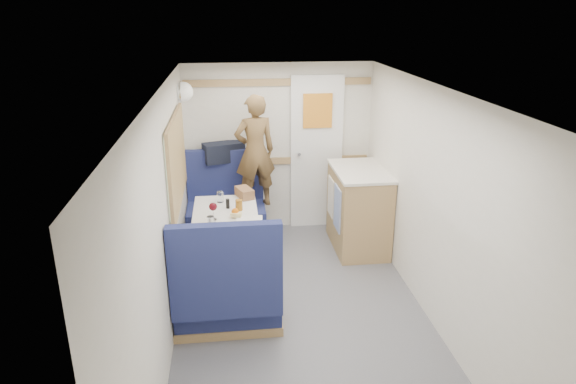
{
  "coord_description": "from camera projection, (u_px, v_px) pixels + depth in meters",
  "views": [
    {
      "loc": [
        -0.59,
        -3.64,
        2.58
      ],
      "look_at": [
        -0.05,
        0.9,
        0.93
      ],
      "focal_mm": 32.0,
      "sensor_mm": 36.0,
      "label": 1
    }
  ],
  "objects": [
    {
      "name": "cheese_block",
      "position": [
        236.0,
        215.0,
        4.8
      ],
      "size": [
        0.11,
        0.08,
        0.03
      ],
      "primitive_type": "cube",
      "rotation": [
        0.0,
        0.0,
        -0.23
      ],
      "color": "#F2E88C",
      "rests_on": "tray"
    },
    {
      "name": "floor",
      "position": [
        306.0,
        331.0,
        4.34
      ],
      "size": [
        4.5,
        4.5,
        0.0
      ],
      "primitive_type": "plane",
      "color": "#515156",
      "rests_on": "ground"
    },
    {
      "name": "side_window",
      "position": [
        176.0,
        160.0,
        4.73
      ],
      "size": [
        0.04,
        1.3,
        0.72
      ],
      "primitive_type": "cube",
      "color": "#AEBB9F",
      "rests_on": "wall_left"
    },
    {
      "name": "rear_door",
      "position": [
        316.0,
        150.0,
        6.14
      ],
      "size": [
        0.62,
        0.12,
        1.86
      ],
      "color": "white",
      "rests_on": "wall_back"
    },
    {
      "name": "tumbler_mid",
      "position": [
        220.0,
        197.0,
        5.18
      ],
      "size": [
        0.07,
        0.07,
        0.11
      ],
      "primitive_type": "cylinder",
      "color": "white",
      "rests_on": "dinette_table"
    },
    {
      "name": "wine_glass",
      "position": [
        213.0,
        207.0,
        4.73
      ],
      "size": [
        0.08,
        0.08,
        0.17
      ],
      "color": "white",
      "rests_on": "dinette_table"
    },
    {
      "name": "bread_loaf",
      "position": [
        244.0,
        193.0,
        5.32
      ],
      "size": [
        0.2,
        0.27,
        0.1
      ],
      "primitive_type": "cube",
      "rotation": [
        0.0,
        0.0,
        0.35
      ],
      "color": "olive",
      "rests_on": "dinette_table"
    },
    {
      "name": "orange_fruit",
      "position": [
        235.0,
        212.0,
        4.81
      ],
      "size": [
        0.07,
        0.07,
        0.07
      ],
      "primitive_type": "sphere",
      "color": "#D46A09",
      "rests_on": "tray"
    },
    {
      "name": "oak_trim_high",
      "position": [
        279.0,
        82.0,
        5.82
      ],
      "size": [
        2.15,
        0.02,
        0.08
      ],
      "primitive_type": "cube",
      "color": "olive",
      "rests_on": "wall_back"
    },
    {
      "name": "bench_near",
      "position": [
        228.0,
        296.0,
        4.3
      ],
      "size": [
        0.9,
        0.59,
        1.05
      ],
      "color": "#17224A",
      "rests_on": "floor"
    },
    {
      "name": "bench_far",
      "position": [
        227.0,
        217.0,
        5.91
      ],
      "size": [
        0.9,
        0.59,
        1.05
      ],
      "color": "#17224A",
      "rests_on": "floor"
    },
    {
      "name": "oak_trim_low",
      "position": [
        279.0,
        161.0,
        6.14
      ],
      "size": [
        2.15,
        0.02,
        0.08
      ],
      "primitive_type": "cube",
      "color": "olive",
      "rests_on": "wall_back"
    },
    {
      "name": "tray",
      "position": [
        249.0,
        223.0,
        4.68
      ],
      "size": [
        0.27,
        0.33,
        0.02
      ],
      "primitive_type": "cube",
      "rotation": [
        0.0,
        0.0,
        -0.07
      ],
      "color": "white",
      "rests_on": "dinette_table"
    },
    {
      "name": "ledge",
      "position": [
        224.0,
        163.0,
        5.95
      ],
      "size": [
        0.9,
        0.14,
        0.04
      ],
      "primitive_type": "cube",
      "color": "olive",
      "rests_on": "bench_far"
    },
    {
      "name": "wall_right",
      "position": [
        443.0,
        216.0,
        4.13
      ],
      "size": [
        0.02,
        4.5,
        2.0
      ],
      "primitive_type": "cube",
      "color": "silver",
      "rests_on": "floor"
    },
    {
      "name": "tumbler_left",
      "position": [
        211.0,
        222.0,
        4.58
      ],
      "size": [
        0.07,
        0.07,
        0.11
      ],
      "primitive_type": "cylinder",
      "color": "white",
      "rests_on": "dinette_table"
    },
    {
      "name": "dome_light",
      "position": [
        183.0,
        92.0,
        5.36
      ],
      "size": [
        0.2,
        0.2,
        0.2
      ],
      "primitive_type": "sphere",
      "color": "white",
      "rests_on": "wall_left"
    },
    {
      "name": "pepper_grinder",
      "position": [
        228.0,
        204.0,
        5.03
      ],
      "size": [
        0.04,
        0.04,
        0.1
      ],
      "primitive_type": "cylinder",
      "color": "black",
      "rests_on": "dinette_table"
    },
    {
      "name": "wall_back",
      "position": [
        279.0,
        148.0,
        6.11
      ],
      "size": [
        2.2,
        0.02,
        2.0
      ],
      "primitive_type": "cube",
      "color": "silver",
      "rests_on": "floor"
    },
    {
      "name": "person",
      "position": [
        255.0,
        151.0,
        5.67
      ],
      "size": [
        0.52,
        0.4,
        1.26
      ],
      "primitive_type": "imported",
      "rotation": [
        0.0,
        0.0,
        3.37
      ],
      "color": "brown",
      "rests_on": "bench_far"
    },
    {
      "name": "wall_left",
      "position": [
        164.0,
        229.0,
        3.88
      ],
      "size": [
        0.02,
        4.5,
        2.0
      ],
      "primitive_type": "cube",
      "color": "silver",
      "rests_on": "floor"
    },
    {
      "name": "galley_counter",
      "position": [
        358.0,
        208.0,
        5.72
      ],
      "size": [
        0.57,
        0.92,
        0.92
      ],
      "color": "olive",
      "rests_on": "floor"
    },
    {
      "name": "ceiling",
      "position": [
        310.0,
        94.0,
        3.67
      ],
      "size": [
        4.5,
        4.5,
        0.0
      ],
      "primitive_type": "plane",
      "rotation": [
        3.14,
        0.0,
        0.0
      ],
      "color": "silver",
      "rests_on": "wall_back"
    },
    {
      "name": "beer_glass",
      "position": [
        239.0,
        205.0,
        4.98
      ],
      "size": [
        0.07,
        0.07,
        0.11
      ],
      "primitive_type": "cylinder",
      "color": "#925B15",
      "rests_on": "dinette_table"
    },
    {
      "name": "dinette_table",
      "position": [
        226.0,
        226.0,
        5.01
      ],
      "size": [
        0.62,
        0.92,
        0.72
      ],
      "color": "white",
      "rests_on": "floor"
    },
    {
      "name": "duffel_bag",
      "position": [
        224.0,
        152.0,
        5.91
      ],
      "size": [
        0.5,
        0.35,
        0.22
      ],
      "primitive_type": "cube",
      "rotation": [
        0.0,
        0.0,
        0.31
      ],
      "color": "black",
      "rests_on": "ledge"
    }
  ]
}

